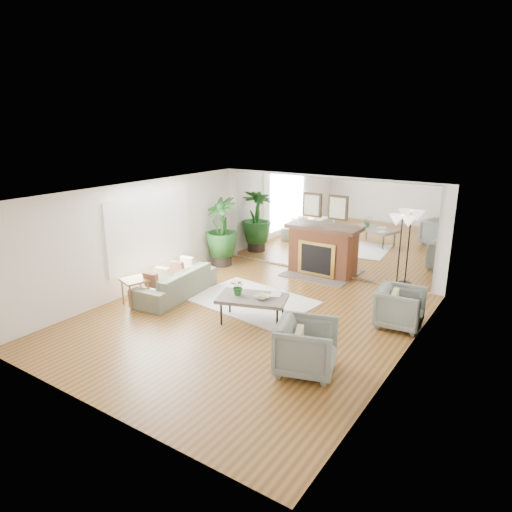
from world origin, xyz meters
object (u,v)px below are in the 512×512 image
Objects in this scene: fireplace at (320,250)px; coffee_table at (252,299)px; side_table at (135,283)px; armchair_back at (400,308)px; armchair_front at (306,347)px; sofa at (175,283)px; floor_lamp at (402,227)px; potted_ficus at (221,230)px.

fireplace is 3.26m from coffee_table.
fireplace is 4.59m from side_table.
armchair_front reaches higher than armchair_back.
armchair_front is (3.92, -1.24, 0.10)m from sofa.
armchair_back is 2.15m from floor_lamp.
fireplace is 1.11× the size of potted_ficus.
side_table is (-2.54, -0.66, 0.01)m from coffee_table.
armchair_front reaches higher than coffee_table.
potted_ficus is at bearing 93.78° from side_table.
floor_lamp is (0.15, 4.14, 1.13)m from armchair_front.
coffee_table is at bearing 79.16° from sofa.
armchair_front is at bearing 66.76° from sofa.
armchair_front is (1.71, -1.04, -0.07)m from coffee_table.
armchair_back reaches higher than coffee_table.
potted_ficus is 4.68m from floor_lamp.
coffee_table is at bearing -121.03° from floor_lamp.
sofa is at bearing -144.58° from floor_lamp.
fireplace is at bearing 48.47° from armchair_back.
side_table is 0.35× the size of potted_ficus.
sofa is 2.51× the size of armchair_back.
potted_ficus is (-0.54, 2.39, 0.68)m from sofa.
sofa is (-2.06, -3.06, -0.35)m from fireplace.
sofa is at bearing 174.83° from coffee_table.
floor_lamp is at bearing -4.51° from fireplace.
armchair_front is at bearing -31.29° from coffee_table.
side_table reaches higher than coffee_table.
armchair_back is 2.53m from armchair_front.
fireplace is at bearing 92.67° from coffee_table.
armchair_front is 1.40× the size of side_table.
side_table is at bearing -86.22° from potted_ficus.
potted_ficus is at bearing 136.73° from coffee_table.
coffee_table is 0.83× the size of floor_lamp.
armchair_front is 5.79m from potted_ficus.
sofa is 0.94m from side_table.
floor_lamp reaches higher than sofa.
armchair_back is (2.60, -1.87, -0.27)m from fireplace.
side_table is at bearing 67.22° from armchair_front.
coffee_table is at bearing 41.03° from armchair_front.
armchair_back is at bearing -13.07° from potted_ficus.
armchair_back is 5.39m from side_table.
coffee_table is 0.70× the size of sofa.
floor_lamp is (1.86, 3.10, 1.06)m from coffee_table.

